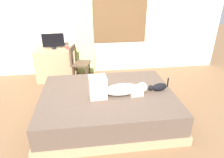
% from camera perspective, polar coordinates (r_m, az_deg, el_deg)
% --- Properties ---
extents(ground_plane, '(16.00, 16.00, 0.00)m').
position_cam_1_polar(ground_plane, '(3.37, -1.89, -12.43)').
color(ground_plane, brown).
extents(back_wall_with_window, '(6.40, 0.14, 2.90)m').
position_cam_1_polar(back_wall_with_window, '(4.95, -4.77, 18.25)').
color(back_wall_with_window, beige).
rests_on(back_wall_with_window, ground).
extents(bed, '(2.20, 1.66, 0.48)m').
position_cam_1_polar(bed, '(3.35, -1.26, -7.63)').
color(bed, '#997A56').
rests_on(bed, ground).
extents(person_lying, '(0.94, 0.33, 0.34)m').
position_cam_1_polar(person_lying, '(3.12, 1.09, -2.75)').
color(person_lying, silver).
rests_on(person_lying, bed).
extents(cat, '(0.36, 0.15, 0.21)m').
position_cam_1_polar(cat, '(3.35, 13.14, -2.27)').
color(cat, black).
rests_on(cat, bed).
extents(desk, '(0.90, 0.56, 0.74)m').
position_cam_1_polar(desk, '(4.87, -15.56, 4.17)').
color(desk, '#997A56').
rests_on(desk, ground).
extents(tv_monitor, '(0.48, 0.10, 0.35)m').
position_cam_1_polar(tv_monitor, '(4.71, -16.50, 10.41)').
color(tv_monitor, black).
rests_on(tv_monitor, desk).
extents(cup, '(0.08, 0.08, 0.09)m').
position_cam_1_polar(cup, '(4.66, -12.76, 8.89)').
color(cup, '#B23D38').
rests_on(cup, desk).
extents(chair_by_desk, '(0.46, 0.46, 0.86)m').
position_cam_1_polar(chair_by_desk, '(4.53, -9.83, 5.00)').
color(chair_by_desk, '#4C3828').
rests_on(chair_by_desk, ground).
extents(curtain_left, '(0.44, 0.06, 2.45)m').
position_cam_1_polar(curtain_left, '(4.86, -8.18, 15.30)').
color(curtain_left, '#ADCC75').
rests_on(curtain_left, ground).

